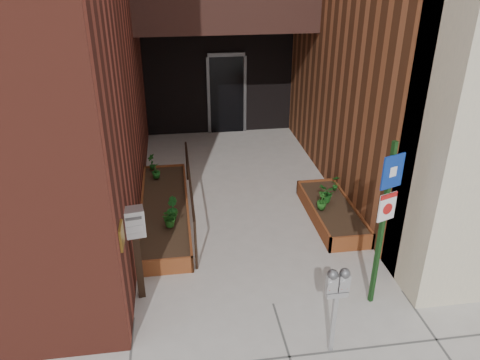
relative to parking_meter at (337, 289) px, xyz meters
name	(u,v)px	position (x,y,z in m)	size (l,w,h in m)	color
ground	(273,304)	(-0.55, 0.95, -0.99)	(80.00, 80.00, 0.00)	#9E9991
planter_left	(165,211)	(-2.10, 3.65, -0.85)	(0.90, 3.60, 0.30)	maroon
planter_right	(332,212)	(1.05, 3.15, -0.85)	(0.80, 2.20, 0.30)	maroon
handrail	(190,182)	(-1.60, 3.60, -0.24)	(0.04, 3.34, 0.90)	black
parking_meter	(337,289)	(0.00, 0.00, 0.00)	(0.28, 0.13, 1.27)	#A8A8AA
sign_post	(385,210)	(0.89, 0.80, 0.56)	(0.33, 0.14, 2.52)	#143814
payment_dropbox	(135,235)	(-2.45, 1.41, 0.09)	(0.32, 0.26, 1.49)	black
shrub_left_a	(170,217)	(-1.99, 2.85, -0.52)	(0.30, 0.30, 0.33)	#1E5D1A
shrub_left_b	(172,208)	(-1.96, 3.09, -0.48)	(0.23, 0.23, 0.41)	#1A5B1E
shrub_left_c	(156,171)	(-2.27, 4.82, -0.52)	(0.19, 0.19, 0.33)	#175217
shrub_left_d	(151,162)	(-2.37, 5.25, -0.51)	(0.19, 0.19, 0.36)	#185016
shrub_right_a	(322,201)	(0.80, 3.04, -0.52)	(0.19, 0.19, 0.34)	#1C5418
shrub_right_b	(336,183)	(1.30, 3.73, -0.52)	(0.17, 0.17, 0.32)	#1A5C1A
shrub_right_c	(327,193)	(0.97, 3.28, -0.50)	(0.33, 0.33, 0.37)	#195A1A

